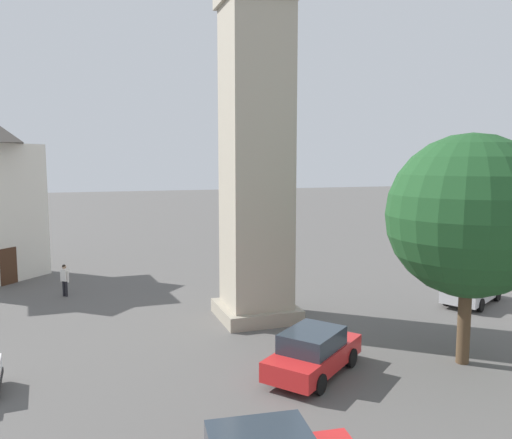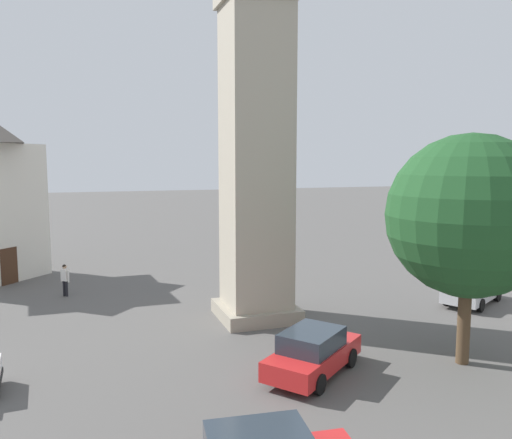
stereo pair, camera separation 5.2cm
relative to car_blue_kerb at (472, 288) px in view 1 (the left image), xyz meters
The scene contains 5 objects.
ground_plane 11.00m from the car_blue_kerb, behind, with size 200.00×200.00×0.00m, color #565451.
car_blue_kerb is the anchor object (origin of this frame).
car_white_side 12.18m from the car_blue_kerb, 155.37° to the right, with size 4.29×3.87×1.53m.
pedestrian 20.72m from the car_blue_kerb, 157.55° to the left, with size 0.44×0.41×1.69m.
tree 9.32m from the car_blue_kerb, 134.13° to the right, with size 5.56×5.56×7.97m.
Camera 1 is at (-7.16, -20.87, 7.02)m, focal length 35.36 mm.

